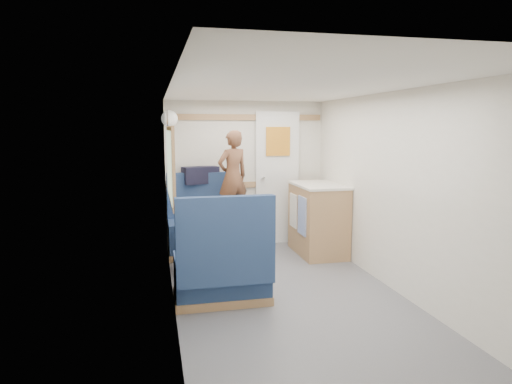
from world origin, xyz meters
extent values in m
plane|color=#515156|center=(0.00, 0.00, 0.00)|extent=(4.50, 4.50, 0.00)
plane|color=silver|center=(0.00, 0.00, 2.00)|extent=(4.50, 4.50, 0.00)
cube|color=silver|center=(0.00, 2.25, 1.00)|extent=(2.20, 0.02, 2.00)
cube|color=silver|center=(-1.10, 0.00, 1.00)|extent=(0.02, 4.50, 2.00)
cube|color=silver|center=(1.10, 0.00, 1.00)|extent=(0.02, 4.50, 2.00)
cube|color=#9B7146|center=(0.00, 2.23, 0.85)|extent=(2.15, 0.02, 0.08)
cube|color=#9B7146|center=(0.00, 2.23, 1.78)|extent=(2.15, 0.02, 0.08)
cube|color=#ACBEA1|center=(-1.08, 1.00, 1.25)|extent=(0.04, 1.30, 0.72)
cube|color=white|center=(0.45, 2.22, 0.93)|extent=(0.62, 0.04, 1.86)
cube|color=orange|center=(0.45, 2.19, 1.45)|extent=(0.34, 0.03, 0.40)
cylinder|color=silver|center=(0.23, 2.17, 0.95)|extent=(0.04, 0.10, 0.04)
cube|color=white|center=(-0.65, 1.00, 0.70)|extent=(0.62, 0.92, 0.04)
cylinder|color=silver|center=(-0.65, 1.00, 0.35)|extent=(0.08, 0.08, 0.66)
cylinder|color=silver|center=(-0.65, 1.00, 0.01)|extent=(0.36, 0.36, 0.03)
cube|color=navy|center=(-0.65, 1.80, 0.23)|extent=(0.88, 0.50, 0.45)
cube|color=navy|center=(-0.65, 2.08, 0.65)|extent=(0.88, 0.10, 0.80)
cube|color=#9B7146|center=(-0.65, 1.80, 0.04)|extent=(0.90, 0.52, 0.08)
cube|color=navy|center=(-0.65, 0.20, 0.23)|extent=(0.88, 0.50, 0.45)
cube|color=navy|center=(-0.65, -0.08, 0.65)|extent=(0.88, 0.10, 0.80)
cube|color=#9B7146|center=(-0.65, 0.20, 0.04)|extent=(0.90, 0.52, 0.08)
cube|color=#9B7146|center=(-0.65, 2.12, 0.88)|extent=(0.90, 0.14, 0.04)
sphere|color=white|center=(-1.04, 1.85, 1.75)|extent=(0.20, 0.20, 0.20)
cube|color=#9B7146|center=(0.82, 1.55, 0.45)|extent=(0.54, 0.90, 0.90)
cube|color=silver|center=(0.82, 1.55, 0.91)|extent=(0.56, 0.92, 0.03)
cube|color=#5972B2|center=(0.54, 1.37, 0.55)|extent=(0.01, 0.30, 0.48)
cube|color=silver|center=(0.54, 1.73, 0.55)|extent=(0.01, 0.28, 0.44)
imported|color=brown|center=(-0.28, 1.69, 1.03)|extent=(0.50, 0.42, 1.16)
cube|color=black|center=(-0.64, 2.12, 1.01)|extent=(0.51, 0.34, 0.22)
cube|color=silver|center=(-0.50, 0.75, 0.73)|extent=(0.36, 0.41, 0.02)
sphere|color=#F4550A|center=(-0.43, 0.95, 0.78)|extent=(0.07, 0.07, 0.07)
cube|color=#E9DB86|center=(-0.68, 0.71, 0.75)|extent=(0.10, 0.06, 0.03)
cylinder|color=white|center=(-0.75, 0.97, 0.72)|extent=(0.06, 0.06, 0.01)
cylinder|color=white|center=(-0.75, 0.97, 0.78)|extent=(0.01, 0.01, 0.10)
sphere|color=#4A0715|center=(-0.75, 0.97, 0.85)|extent=(0.08, 0.08, 0.08)
cylinder|color=white|center=(-0.88, 0.62, 0.77)|extent=(0.06, 0.06, 0.10)
cylinder|color=white|center=(-0.56, 1.15, 0.77)|extent=(0.06, 0.06, 0.10)
cylinder|color=brown|center=(-0.43, 1.04, 0.77)|extent=(0.07, 0.07, 0.11)
cylinder|color=black|center=(-0.56, 0.99, 0.77)|extent=(0.04, 0.04, 0.10)
cube|color=olive|center=(-0.46, 1.28, 0.77)|extent=(0.16, 0.25, 0.10)
camera|label=1|loc=(-1.25, -3.95, 1.64)|focal=32.00mm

